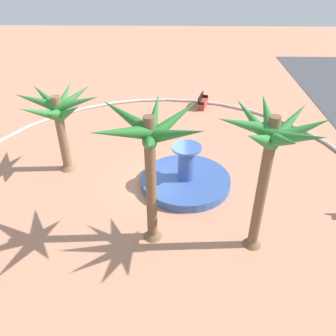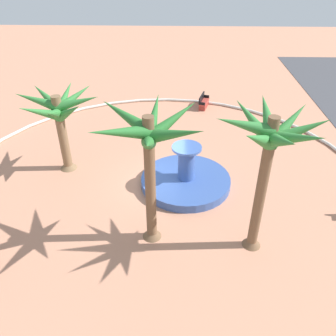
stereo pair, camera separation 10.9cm
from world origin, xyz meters
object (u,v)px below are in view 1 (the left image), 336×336
Objects in this scene: fountain at (186,179)px; bench_north at (203,103)px; palm_tree_near_fountain at (150,145)px; palm_tree_mid_plaza at (59,113)px; palm_tree_by_curb at (271,145)px.

fountain is 2.80× the size of bench_north.
fountain is 0.78× the size of palm_tree_near_fountain.
palm_tree_mid_plaza is at bearing -42.94° from bench_north.
palm_tree_by_curb is 11.09m from palm_tree_mid_plaza.
palm_tree_by_curb is (0.42, 4.26, 0.30)m from palm_tree_near_fountain.
palm_tree_near_fountain is 14.98m from bench_north.
palm_tree_by_curb is 1.36× the size of palm_tree_mid_plaza.
fountain is 1.02× the size of palm_tree_mid_plaza.
palm_tree_mid_plaza is at bearing -136.00° from palm_tree_near_fountain.
palm_tree_by_curb is at bearing 58.61° from palm_tree_mid_plaza.
palm_tree_mid_plaza is (-5.30, -5.12, -1.17)m from palm_tree_near_fountain.
bench_north is (-10.18, 1.51, 0.02)m from fountain.
palm_tree_by_curb is 3.73× the size of bench_north.
palm_tree_by_curb reaches higher than palm_tree_mid_plaza.
palm_tree_near_fountain reaches higher than palm_tree_mid_plaza.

